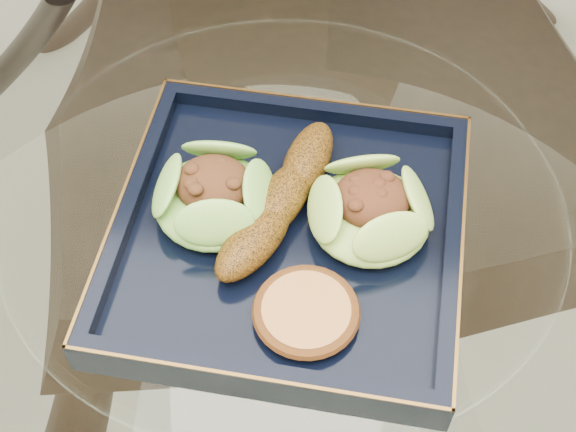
# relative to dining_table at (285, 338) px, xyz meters

# --- Properties ---
(dining_table) EXTENTS (1.13, 1.13, 0.77)m
(dining_table) POSITION_rel_dining_table_xyz_m (0.00, 0.00, 0.00)
(dining_table) COLOR white
(dining_table) RESTS_ON ground
(dining_chair) EXTENTS (0.51, 0.51, 0.96)m
(dining_chair) POSITION_rel_dining_table_xyz_m (-0.04, 0.44, -0.06)
(dining_chair) COLOR black
(dining_chair) RESTS_ON ground
(navy_plate) EXTENTS (0.28, 0.28, 0.02)m
(navy_plate) POSITION_rel_dining_table_xyz_m (0.00, -0.00, 0.17)
(navy_plate) COLOR black
(navy_plate) RESTS_ON dining_table
(lettuce_wrap_left) EXTENTS (0.12, 0.12, 0.03)m
(lettuce_wrap_left) POSITION_rel_dining_table_xyz_m (-0.06, 0.01, 0.20)
(lettuce_wrap_left) COLOR #50942B
(lettuce_wrap_left) RESTS_ON navy_plate
(lettuce_wrap_right) EXTENTS (0.10, 0.10, 0.03)m
(lettuce_wrap_right) POSITION_rel_dining_table_xyz_m (0.07, 0.01, 0.20)
(lettuce_wrap_right) COLOR olive
(lettuce_wrap_right) RESTS_ON navy_plate
(roasted_plantain) EXTENTS (0.09, 0.17, 0.03)m
(roasted_plantain) POSITION_rel_dining_table_xyz_m (-0.00, 0.02, 0.20)
(roasted_plantain) COLOR #673E0A
(roasted_plantain) RESTS_ON navy_plate
(crumb_patty) EXTENTS (0.08, 0.08, 0.01)m
(crumb_patty) POSITION_rel_dining_table_xyz_m (0.03, -0.08, 0.19)
(crumb_patty) COLOR #CC7F44
(crumb_patty) RESTS_ON navy_plate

